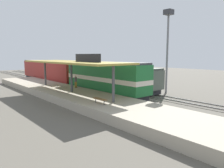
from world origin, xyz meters
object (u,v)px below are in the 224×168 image
Objects in this scene: platform_bench at (100,99)px; light_mast at (168,34)px; locomotive at (104,78)px; freight_car at (126,78)px; person_waiting at (76,81)px; passenger_carriage_single at (49,71)px.

platform_bench is 0.15× the size of light_mast.
locomotive reaches higher than platform_bench.
locomotive reaches higher than freight_car.
light_mast is at bearing -37.53° from person_waiting.
locomotive is 4.24m from person_waiting.
passenger_carriage_single is 11.70× the size of person_waiting.
person_waiting is (-10.28, 7.90, -6.54)m from light_mast.
platform_bench is at bearing -131.27° from locomotive.
locomotive is 1.20× the size of freight_car.
light_mast is 6.84× the size of person_waiting.
platform_bench is at bearing -103.58° from passenger_carriage_single.
passenger_carriage_single is at bearing 90.00° from locomotive.
passenger_carriage_single is at bearing 76.42° from platform_bench.
light_mast is at bearing -30.03° from locomotive.
person_waiting reaches higher than platform_bench.
locomotive is 0.72× the size of passenger_carriage_single.
freight_car is at bearing 5.96° from locomotive.
locomotive is at bearing -53.78° from person_waiting.
person_waiting is (-2.48, -14.61, -0.46)m from passenger_carriage_single.
platform_bench is 25.57m from passenger_carriage_single.
light_mast is at bearing 9.58° from platform_bench.
freight_car is at bearing 34.62° from platform_bench.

